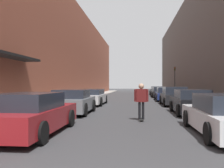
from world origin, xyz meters
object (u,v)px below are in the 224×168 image
object	(u,v)px
parked_car_left_0	(31,114)
skateboarder	(141,98)
parked_car_right_3	(165,94)
parked_car_right_4	(159,92)
parked_car_right_5	(157,91)
parked_car_right_1	(191,102)
parked_car_right_2	(174,96)
traffic_light	(175,78)
parked_car_left_1	(73,102)
parked_car_left_2	(92,97)

from	to	relation	value
parked_car_left_0	skateboarder	bearing A→B (deg)	42.45
parked_car_right_3	parked_car_right_4	distance (m)	6.30
parked_car_left_0	parked_car_right_5	bearing A→B (deg)	77.55
parked_car_right_3	parked_car_right_5	size ratio (longest dim) A/B	1.02
parked_car_right_1	parked_car_right_3	distance (m)	10.78
parked_car_right_2	traffic_light	world-z (taller)	traffic_light
parked_car_right_2	parked_car_right_4	size ratio (longest dim) A/B	0.93
parked_car_right_3	parked_car_right_2	bearing A→B (deg)	-89.63
parked_car_left_1	parked_car_right_4	bearing A→B (deg)	70.53
parked_car_right_1	parked_car_right_3	bearing A→B (deg)	90.63
parked_car_left_0	traffic_light	world-z (taller)	traffic_light
parked_car_right_2	skateboarder	xyz separation A→B (m)	(-2.59, -8.12, 0.33)
parked_car_left_1	parked_car_right_5	bearing A→B (deg)	74.60
parked_car_left_0	parked_car_left_2	distance (m)	11.28
parked_car_left_2	parked_car_right_1	size ratio (longest dim) A/B	1.20
parked_car_right_4	parked_car_left_0	bearing A→B (deg)	-104.95
parked_car_right_2	skateboarder	bearing A→B (deg)	-107.69
parked_car_right_1	parked_car_right_4	bearing A→B (deg)	90.38
parked_car_right_1	skateboarder	xyz separation A→B (m)	(-2.67, -2.57, 0.37)
parked_car_right_2	skateboarder	world-z (taller)	skateboarder
skateboarder	traffic_light	xyz separation A→B (m)	(4.48, 20.35, 1.33)
parked_car_left_2	traffic_light	xyz separation A→B (m)	(8.13, 12.32, 1.73)
parked_car_right_3	parked_car_right_4	size ratio (longest dim) A/B	1.04
parked_car_left_0	parked_car_left_1	bearing A→B (deg)	90.66
parked_car_left_1	parked_car_right_4	world-z (taller)	parked_car_left_1
parked_car_left_0	traffic_light	size ratio (longest dim) A/B	1.27
parked_car_right_2	parked_car_left_2	bearing A→B (deg)	-179.17
parked_car_right_4	traffic_light	world-z (taller)	traffic_light
parked_car_left_0	parked_car_right_2	bearing A→B (deg)	61.61
parked_car_left_0	parked_car_right_4	distance (m)	23.72
parked_car_left_0	traffic_light	xyz separation A→B (m)	(8.04, 23.60, 1.69)
parked_car_left_1	parked_car_right_5	xyz separation A→B (m)	(6.35, 23.06, -0.02)
parked_car_left_1	parked_car_right_4	distance (m)	18.54
traffic_light	parked_car_right_2	bearing A→B (deg)	-98.80
parked_car_left_0	parked_car_right_4	bearing A→B (deg)	75.05
traffic_light	parked_car_right_1	bearing A→B (deg)	-95.81
parked_car_left_0	parked_car_right_2	distance (m)	12.93
parked_car_left_2	parked_car_right_2	xyz separation A→B (m)	(6.24, 0.09, 0.06)
skateboarder	parked_car_right_2	bearing A→B (deg)	72.31
parked_car_right_5	skateboarder	bearing A→B (deg)	-96.17
parked_car_right_5	traffic_light	world-z (taller)	traffic_light
parked_car_left_1	parked_car_right_3	distance (m)	12.77
parked_car_left_0	parked_car_right_5	world-z (taller)	parked_car_left_0
parked_car_right_2	parked_car_right_4	bearing A→B (deg)	90.14
parked_car_right_4	parked_car_right_5	distance (m)	5.58
parked_car_right_4	skateboarder	xyz separation A→B (m)	(-2.56, -19.66, 0.38)
parked_car_left_2	parked_car_right_5	xyz separation A→B (m)	(6.38, 17.20, 0.02)
parked_car_left_2	parked_car_left_0	bearing A→B (deg)	-89.55
parked_car_left_1	skateboarder	xyz separation A→B (m)	(3.62, -2.18, 0.36)
parked_car_right_2	parked_car_right_5	size ratio (longest dim) A/B	0.92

